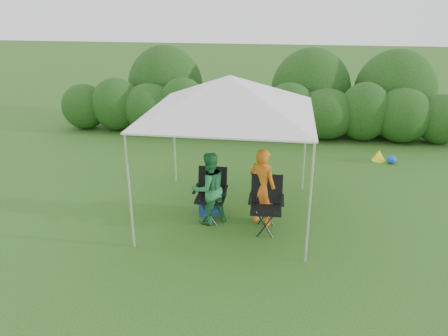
# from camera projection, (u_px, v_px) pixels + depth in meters

# --- Properties ---
(ground) EXTENTS (70.00, 70.00, 0.00)m
(ground) POSITION_uv_depth(u_px,v_px,m) (226.00, 226.00, 8.48)
(ground) COLOR #34641F
(hedge) EXTENTS (12.75, 1.53, 1.80)m
(hedge) POSITION_uv_depth(u_px,v_px,m) (253.00, 110.00, 13.71)
(hedge) COLOR #204A17
(hedge) RESTS_ON ground
(canopy) EXTENTS (3.10, 3.10, 2.83)m
(canopy) POSITION_uv_depth(u_px,v_px,m) (230.00, 95.00, 8.04)
(canopy) COLOR silver
(canopy) RESTS_ON ground
(chair_right) EXTENTS (0.66, 0.60, 1.04)m
(chair_right) POSITION_uv_depth(u_px,v_px,m) (266.00, 200.00, 8.19)
(chair_right) COLOR black
(chair_right) RESTS_ON ground
(chair_left) EXTENTS (0.64, 0.57, 1.02)m
(chair_left) POSITION_uv_depth(u_px,v_px,m) (211.00, 190.00, 8.64)
(chair_left) COLOR black
(chair_left) RESTS_ON ground
(man) EXTENTS (0.67, 0.58, 1.54)m
(man) POSITION_uv_depth(u_px,v_px,m) (262.00, 187.00, 8.34)
(man) COLOR orange
(man) RESTS_ON ground
(woman) EXTENTS (0.89, 0.86, 1.45)m
(woman) POSITION_uv_depth(u_px,v_px,m) (209.00, 188.00, 8.38)
(woman) COLOR #287D45
(woman) RESTS_ON ground
(cooler) EXTENTS (0.54, 0.44, 0.40)m
(cooler) POSITION_uv_depth(u_px,v_px,m) (210.00, 204.00, 8.92)
(cooler) COLOR #1F4392
(cooler) RESTS_ON ground
(bottle) EXTENTS (0.06, 0.06, 0.22)m
(bottle) POSITION_uv_depth(u_px,v_px,m) (212.00, 191.00, 8.77)
(bottle) COLOR #592D0C
(bottle) RESTS_ON cooler
(lawn_toy) EXTENTS (0.60, 0.50, 0.30)m
(lawn_toy) POSITION_uv_depth(u_px,v_px,m) (382.00, 156.00, 11.76)
(lawn_toy) COLOR yellow
(lawn_toy) RESTS_ON ground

